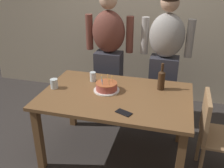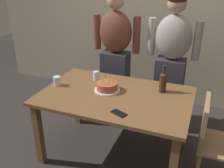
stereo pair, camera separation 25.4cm
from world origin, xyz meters
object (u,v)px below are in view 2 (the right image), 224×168
(wine_bottle, at_px, (163,82))
(person_woman_cardigan, at_px, (171,63))
(dining_chair, at_px, (213,138))
(cell_phone, at_px, (119,113))
(birthday_cake, at_px, (107,87))
(water_glass_near, at_px, (96,76))
(water_glass_far, at_px, (57,81))
(person_man_bearded, at_px, (115,56))

(wine_bottle, relative_size, person_woman_cardigan, 0.17)
(person_woman_cardigan, relative_size, dining_chair, 1.90)
(cell_phone, bearing_deg, wine_bottle, 87.88)
(birthday_cake, distance_m, wine_bottle, 0.57)
(water_glass_near, relative_size, water_glass_far, 1.05)
(cell_phone, bearing_deg, person_man_bearded, 135.44)
(cell_phone, xyz_separation_m, dining_chair, (0.81, 0.26, -0.23))
(person_man_bearded, distance_m, dining_chair, 1.55)
(birthday_cake, bearing_deg, person_woman_cardigan, 53.41)
(water_glass_far, xyz_separation_m, person_man_bearded, (0.37, 0.79, 0.08))
(birthday_cake, bearing_deg, water_glass_far, -171.39)
(water_glass_near, bearing_deg, dining_chair, -13.79)
(person_man_bearded, height_order, dining_chair, person_man_bearded)
(birthday_cake, relative_size, person_woman_cardigan, 0.16)
(birthday_cake, relative_size, dining_chair, 0.31)
(dining_chair, bearing_deg, cell_phone, 107.83)
(person_man_bearded, bearing_deg, person_woman_cardigan, -180.00)
(person_man_bearded, bearing_deg, birthday_cake, 104.12)
(water_glass_near, height_order, dining_chair, dining_chair)
(water_glass_near, bearing_deg, water_glass_far, -140.58)
(person_man_bearded, distance_m, person_woman_cardigan, 0.70)
(birthday_cake, height_order, dining_chair, birthday_cake)
(water_glass_far, relative_size, cell_phone, 0.70)
(water_glass_near, distance_m, person_woman_cardigan, 0.91)
(water_glass_far, bearing_deg, person_man_bearded, 64.85)
(birthday_cake, height_order, person_man_bearded, person_man_bearded)
(person_man_bearded, height_order, person_woman_cardigan, same)
(person_man_bearded, bearing_deg, water_glass_near, 85.97)
(water_glass_near, relative_size, dining_chair, 0.12)
(water_glass_far, xyz_separation_m, cell_phone, (0.82, -0.30, -0.05))
(cell_phone, distance_m, person_man_bearded, 1.19)
(person_woman_cardigan, distance_m, dining_chair, 1.06)
(person_man_bearded, bearing_deg, wine_bottle, 143.59)
(cell_phone, relative_size, dining_chair, 0.17)
(water_glass_near, height_order, wine_bottle, wine_bottle)
(wine_bottle, xyz_separation_m, person_man_bearded, (-0.71, 0.53, 0.02))
(wine_bottle, xyz_separation_m, cell_phone, (-0.27, -0.57, -0.11))
(water_glass_near, bearing_deg, cell_phone, -50.01)
(birthday_cake, distance_m, water_glass_far, 0.56)
(cell_phone, height_order, dining_chair, dining_chair)
(dining_chair, bearing_deg, wine_bottle, 60.49)
(cell_phone, bearing_deg, dining_chair, 41.01)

